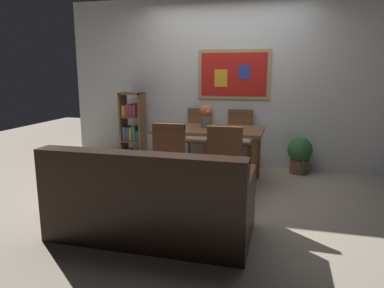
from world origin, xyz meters
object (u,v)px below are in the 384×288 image
(dining_table, at_px, (209,136))
(potted_ivy, at_px, (300,154))
(dining_chair_near_left, at_px, (172,154))
(dining_chair_far_right, at_px, (239,135))
(leather_couch, at_px, (150,203))
(bookshelf, at_px, (133,130))
(flower_vase, at_px, (206,115))
(dining_chair_near_right, at_px, (226,158))
(dining_chair_far_left, at_px, (198,133))
(tv_remote, at_px, (224,127))

(dining_table, bearing_deg, potted_ivy, 31.72)
(dining_chair_near_left, distance_m, dining_chair_far_right, 1.59)
(leather_couch, height_order, bookshelf, bookshelf)
(dining_table, relative_size, leather_couch, 0.79)
(flower_vase, bearing_deg, bookshelf, 156.46)
(dining_chair_near_right, height_order, dining_chair_far_left, same)
(dining_table, height_order, bookshelf, bookshelf)
(bookshelf, bearing_deg, tv_remote, -18.94)
(bookshelf, distance_m, tv_remote, 1.67)
(leather_couch, relative_size, potted_ivy, 3.30)
(dining_chair_near_left, distance_m, bookshelf, 1.75)
(dining_chair_far_left, relative_size, potted_ivy, 1.67)
(bookshelf, relative_size, tv_remote, 7.27)
(dining_chair_far_right, xyz_separation_m, potted_ivy, (0.90, -0.01, -0.24))
(bookshelf, bearing_deg, dining_chair_near_right, -39.02)
(potted_ivy, bearing_deg, flower_vase, -151.93)
(dining_chair_near_right, bearing_deg, tv_remote, 101.36)
(dining_chair_near_left, xyz_separation_m, tv_remote, (0.47, 0.82, 0.22))
(leather_couch, height_order, potted_ivy, leather_couch)
(leather_couch, bearing_deg, dining_chair_near_right, 61.23)
(dining_chair_near_right, relative_size, potted_ivy, 1.67)
(dining_table, height_order, dining_chair_far_left, dining_chair_far_left)
(dining_chair_near_right, distance_m, dining_chair_far_left, 1.67)
(tv_remote, bearing_deg, dining_chair_near_right, -78.64)
(potted_ivy, relative_size, flower_vase, 1.80)
(dining_chair_near_right, bearing_deg, flower_vase, 116.46)
(dining_chair_far_left, bearing_deg, bookshelf, -174.06)
(dining_table, relative_size, dining_chair_near_right, 1.56)
(bookshelf, bearing_deg, flower_vase, -23.54)
(dining_table, height_order, leather_couch, leather_couch)
(flower_vase, bearing_deg, potted_ivy, 28.07)
(dining_chair_far_right, distance_m, tv_remote, 0.69)
(dining_chair_near_left, height_order, leather_couch, dining_chair_near_left)
(dining_chair_far_left, xyz_separation_m, tv_remote, (0.51, -0.65, 0.22))
(potted_ivy, bearing_deg, dining_chair_far_left, 179.51)
(potted_ivy, distance_m, flower_vase, 1.57)
(tv_remote, bearing_deg, bookshelf, 161.06)
(dining_chair_far_left, distance_m, flower_vase, 0.83)
(dining_table, xyz_separation_m, bookshelf, (-1.39, 0.65, -0.08))
(dining_table, height_order, dining_chair_near_left, dining_chair_near_left)
(tv_remote, bearing_deg, dining_chair_far_left, 128.23)
(potted_ivy, bearing_deg, bookshelf, -177.86)
(leather_couch, bearing_deg, flower_vase, 86.47)
(dining_chair_far_left, bearing_deg, flower_vase, -68.53)
(dining_chair_near_left, distance_m, dining_chair_far_left, 1.47)
(dining_chair_far_right, relative_size, flower_vase, 3.00)
(dining_chair_far_left, height_order, bookshelf, bookshelf)
(dining_chair_far_right, distance_m, bookshelf, 1.71)
(dining_table, distance_m, dining_chair_far_right, 0.82)
(dining_table, height_order, dining_chair_near_right, dining_chair_near_right)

